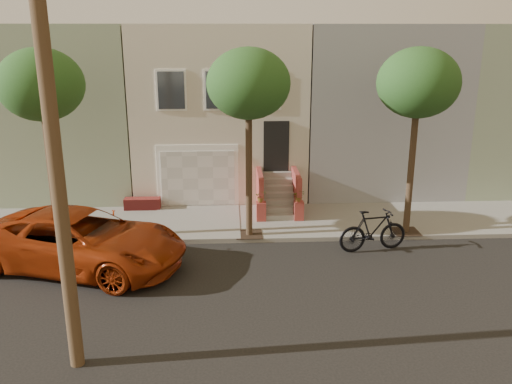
{
  "coord_description": "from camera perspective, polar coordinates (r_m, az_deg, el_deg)",
  "views": [
    {
      "loc": [
        0.35,
        -13.47,
        6.96
      ],
      "look_at": [
        1.19,
        3.0,
        1.96
      ],
      "focal_mm": 37.78,
      "sensor_mm": 36.0,
      "label": 1
    }
  ],
  "objects": [
    {
      "name": "tree_mid",
      "position": [
        17.47,
        -0.79,
        11.27
      ],
      "size": [
        2.7,
        2.57,
        6.3
      ],
      "color": "#2D2116",
      "rests_on": "sidewalk"
    },
    {
      "name": "motorcycle",
      "position": [
        17.92,
        12.29,
        -4.0
      ],
      "size": [
        2.39,
        1.06,
        1.39
      ],
      "primitive_type": "imported",
      "rotation": [
        0.0,
        0.0,
        1.75
      ],
      "color": "black",
      "rests_on": "ground"
    },
    {
      "name": "house_row",
      "position": [
        24.89,
        -3.74,
        9.18
      ],
      "size": [
        33.1,
        11.7,
        7.0
      ],
      "color": "beige",
      "rests_on": "sidewalk"
    },
    {
      "name": "sidewalk",
      "position": [
        20.05,
        -3.75,
        -3.26
      ],
      "size": [
        40.0,
        3.7,
        0.15
      ],
      "primitive_type": "cube",
      "color": "gray",
      "rests_on": "ground"
    },
    {
      "name": "tree_left",
      "position": [
        18.41,
        -21.81,
        10.38
      ],
      "size": [
        2.7,
        2.57,
        6.3
      ],
      "color": "#2D2116",
      "rests_on": "sidewalk"
    },
    {
      "name": "pickup_truck",
      "position": [
        17.04,
        -18.05,
        -4.89
      ],
      "size": [
        6.96,
        4.79,
        1.77
      ],
      "primitive_type": "imported",
      "rotation": [
        0.0,
        0.0,
        1.25
      ],
      "color": "#952D0C",
      "rests_on": "ground"
    },
    {
      "name": "ground",
      "position": [
        15.17,
        -3.98,
        -10.49
      ],
      "size": [
        90.0,
        90.0,
        0.0
      ],
      "primitive_type": "plane",
      "color": "black",
      "rests_on": "ground"
    },
    {
      "name": "tree_right",
      "position": [
        18.51,
        16.81,
        10.89
      ],
      "size": [
        2.7,
        2.57,
        6.3
      ],
      "color": "#2D2116",
      "rests_on": "sidewalk"
    }
  ]
}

